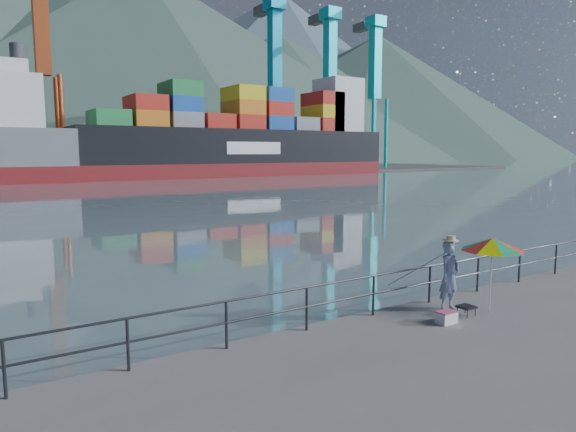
# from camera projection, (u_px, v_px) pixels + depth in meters

# --- Properties ---
(far_dock) EXTENTS (200.00, 40.00, 0.40)m
(far_dock) POSITION_uv_depth(u_px,v_px,m) (72.00, 173.00, 93.79)
(far_dock) COLOR #514F4C
(far_dock) RESTS_ON ground
(guardrail) EXTENTS (22.00, 0.06, 1.03)m
(guardrail) POSITION_uv_depth(u_px,v_px,m) (341.00, 301.00, 12.10)
(guardrail) COLOR #2D3033
(guardrail) RESTS_ON ground
(mountains) EXTENTS (600.00, 332.80, 80.00)m
(mountains) POSITION_uv_depth(u_px,v_px,m) (91.00, 70.00, 200.57)
(mountains) COLOR #385147
(mountains) RESTS_ON ground
(port_cranes) EXTENTS (116.00, 28.00, 38.40)m
(port_cranes) POSITION_uv_depth(u_px,v_px,m) (197.00, 86.00, 95.48)
(port_cranes) COLOR #B11108
(port_cranes) RESTS_ON ground
(container_stacks) EXTENTS (58.00, 8.40, 7.80)m
(container_stacks) POSITION_uv_depth(u_px,v_px,m) (196.00, 156.00, 107.30)
(container_stacks) COLOR #267F3F
(container_stacks) RESTS_ON ground
(fisherman) EXTENTS (0.69, 0.50, 1.78)m
(fisherman) POSITION_uv_depth(u_px,v_px,m) (449.00, 276.00, 12.98)
(fisherman) COLOR #2F507E
(fisherman) RESTS_ON ground
(beach_umbrella) EXTENTS (1.78, 1.78, 1.90)m
(beach_umbrella) POSITION_uv_depth(u_px,v_px,m) (492.00, 244.00, 12.70)
(beach_umbrella) COLOR white
(beach_umbrella) RESTS_ON ground
(folding_stool) EXTENTS (0.39, 0.39, 0.25)m
(folding_stool) POSITION_uv_depth(u_px,v_px,m) (466.00, 310.00, 12.64)
(folding_stool) COLOR black
(folding_stool) RESTS_ON ground
(cooler_bag) EXTENTS (0.46, 0.31, 0.26)m
(cooler_bag) POSITION_uv_depth(u_px,v_px,m) (446.00, 318.00, 12.09)
(cooler_bag) COLOR white
(cooler_bag) RESTS_ON ground
(fishing_rod) EXTENTS (0.65, 1.49, 1.14)m
(fishing_rod) POSITION_uv_depth(u_px,v_px,m) (415.00, 302.00, 13.80)
(fishing_rod) COLOR black
(fishing_rod) RESTS_ON ground
(container_ship) EXTENTS (55.00, 9.17, 18.10)m
(container_ship) POSITION_uv_depth(u_px,v_px,m) (250.00, 140.00, 88.78)
(container_ship) COLOR maroon
(container_ship) RESTS_ON ground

